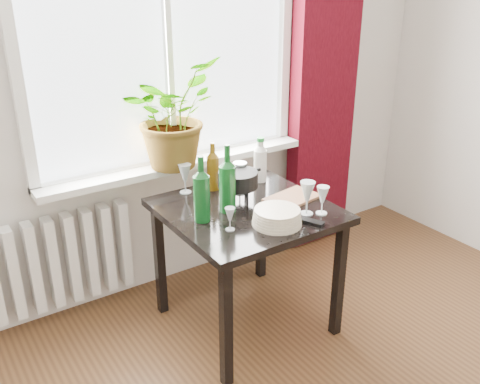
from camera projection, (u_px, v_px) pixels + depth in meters
window at (166, 30)px, 2.99m from camera, size 1.72×0.08×1.62m
windowsill at (178, 164)px, 3.24m from camera, size 1.72×0.20×0.04m
curtain at (325, 68)px, 3.60m from camera, size 0.50×0.12×2.56m
radiator at (62, 260)px, 3.06m from camera, size 0.80×0.10×0.55m
table at (247, 223)px, 2.90m from camera, size 0.85×0.85×0.74m
potted_plant at (171, 114)px, 3.04m from camera, size 0.73×0.71×0.62m
wine_bottle_left at (201, 188)px, 2.66m from camera, size 0.09×0.09×0.35m
wine_bottle_right at (227, 178)px, 2.76m from camera, size 0.10×0.10×0.37m
bottle_amber at (213, 166)px, 3.04m from camera, size 0.08×0.08×0.29m
cleaning_bottle at (260, 160)px, 3.16m from camera, size 0.09×0.09×0.27m
wineglass_front_right at (307, 198)px, 2.76m from camera, size 0.09×0.09×0.19m
wineglass_far_right at (322, 200)px, 2.77m from camera, size 0.09×0.09×0.16m
wineglass_back_center at (240, 177)px, 3.01m from camera, size 0.10×0.10×0.19m
wineglass_back_left at (185, 178)px, 3.02m from camera, size 0.08×0.08×0.18m
wineglass_front_left at (230, 219)px, 2.60m from camera, size 0.07×0.07×0.12m
plate_stack at (277, 217)px, 2.67m from camera, size 0.28×0.28×0.08m
fondue_pot at (238, 186)px, 2.92m from camera, size 0.31×0.29×0.17m
tv_remote at (309, 221)px, 2.70m from camera, size 0.10×0.16×0.02m
cutting_board at (292, 198)px, 2.96m from camera, size 0.32×0.23×0.02m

